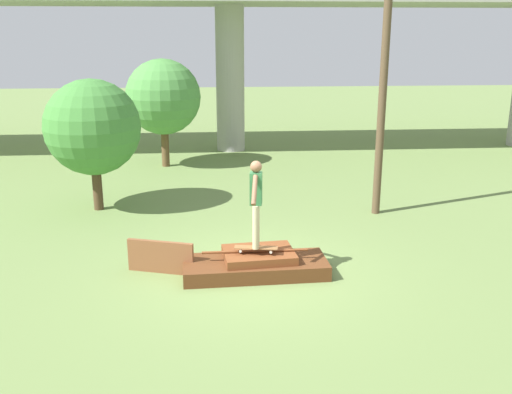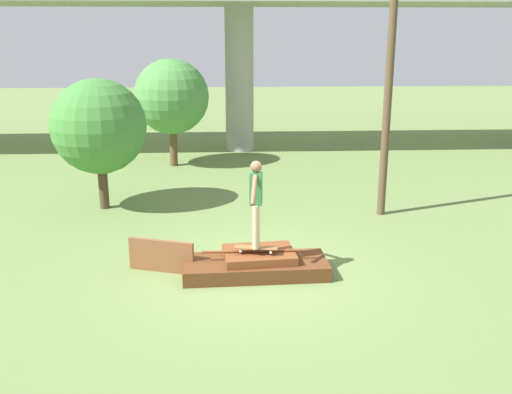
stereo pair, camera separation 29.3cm
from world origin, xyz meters
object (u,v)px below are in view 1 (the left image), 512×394
(utility_pole, at_px, (385,61))
(tree_behind_left, at_px, (163,97))
(tree_behind_right, at_px, (93,127))
(skateboard, at_px, (256,248))
(skater, at_px, (256,198))

(utility_pole, xyz_separation_m, tree_behind_left, (-5.84, 5.93, -1.46))
(tree_behind_left, bearing_deg, tree_behind_right, -105.76)
(skateboard, xyz_separation_m, tree_behind_right, (-3.82, 4.66, 1.61))
(skater, relative_size, tree_behind_right, 0.49)
(skater, bearing_deg, tree_behind_left, 103.96)
(skateboard, distance_m, tree_behind_right, 6.24)
(utility_pole, xyz_separation_m, tree_behind_right, (-7.25, 0.91, -1.68))
(tree_behind_right, bearing_deg, skater, -50.62)
(skateboard, distance_m, utility_pole, 6.06)
(skateboard, distance_m, tree_behind_left, 10.14)
(skater, bearing_deg, skateboard, 180.00)
(skater, xyz_separation_m, tree_behind_right, (-3.82, 4.66, 0.62))
(skateboard, height_order, tree_behind_right, tree_behind_right)
(utility_pole, bearing_deg, tree_behind_right, 172.85)
(tree_behind_left, distance_m, tree_behind_right, 5.22)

